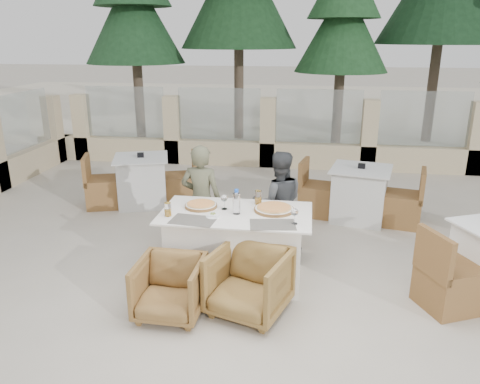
# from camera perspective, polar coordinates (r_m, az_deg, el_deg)

# --- Properties ---
(ground) EXTENTS (80.00, 80.00, 0.00)m
(ground) POSITION_cam_1_polar(r_m,az_deg,el_deg) (5.29, -1.50, -10.34)
(ground) COLOR #BBB19F
(ground) RESTS_ON ground
(sand_patch) EXTENTS (30.00, 16.00, 0.01)m
(sand_patch) POSITION_cam_1_polar(r_m,az_deg,el_deg) (18.76, 5.95, 10.49)
(sand_patch) COLOR beige
(sand_patch) RESTS_ON ground
(perimeter_wall_far) EXTENTS (10.00, 0.34, 1.60)m
(perimeter_wall_far) POSITION_cam_1_polar(r_m,az_deg,el_deg) (9.56, 3.42, 7.84)
(perimeter_wall_far) COLOR beige
(perimeter_wall_far) RESTS_ON ground
(pine_far_left) EXTENTS (2.42, 2.42, 5.50)m
(pine_far_left) POSITION_cam_1_polar(r_m,az_deg,el_deg) (12.35, -12.74, 18.91)
(pine_far_left) COLOR #1D4322
(pine_far_left) RESTS_ON ground
(pine_mid_left) EXTENTS (2.86, 2.86, 6.50)m
(pine_mid_left) POSITION_cam_1_polar(r_m,az_deg,el_deg) (12.22, -0.15, 21.69)
(pine_mid_left) COLOR #1B3F1F
(pine_mid_left) RESTS_ON ground
(pine_centre) EXTENTS (2.20, 2.20, 5.00)m
(pine_centre) POSITION_cam_1_polar(r_m,az_deg,el_deg) (11.79, 12.35, 17.76)
(pine_centre) COLOR #214E26
(pine_centre) RESTS_ON ground
(dining_table) EXTENTS (1.60, 0.90, 0.77)m
(dining_table) POSITION_cam_1_polar(r_m,az_deg,el_deg) (5.11, -0.49, -6.54)
(dining_table) COLOR white
(dining_table) RESTS_ON ground
(placemat_near_left) EXTENTS (0.48, 0.34, 0.00)m
(placemat_near_left) POSITION_cam_1_polar(r_m,az_deg,el_deg) (4.78, -5.73, -3.44)
(placemat_near_left) COLOR #605B52
(placemat_near_left) RESTS_ON dining_table
(placemat_near_right) EXTENTS (0.49, 0.36, 0.00)m
(placemat_near_right) POSITION_cam_1_polar(r_m,az_deg,el_deg) (4.66, 4.00, -3.97)
(placemat_near_right) COLOR #625D54
(placemat_near_right) RESTS_ON dining_table
(pizza_left) EXTENTS (0.36, 0.36, 0.05)m
(pizza_left) POSITION_cam_1_polar(r_m,az_deg,el_deg) (5.13, -4.78, -1.61)
(pizza_left) COLOR orange
(pizza_left) RESTS_ON dining_table
(pizza_right) EXTENTS (0.50, 0.50, 0.06)m
(pizza_right) POSITION_cam_1_polar(r_m,az_deg,el_deg) (5.01, 4.17, -2.01)
(pizza_right) COLOR #CA531B
(pizza_right) RESTS_ON dining_table
(water_bottle) EXTENTS (0.09, 0.09, 0.27)m
(water_bottle) POSITION_cam_1_polar(r_m,az_deg,el_deg) (4.88, -0.43, -1.17)
(water_bottle) COLOR #A0C1D2
(water_bottle) RESTS_ON dining_table
(wine_glass_centre) EXTENTS (0.09, 0.09, 0.18)m
(wine_glass_centre) POSITION_cam_1_polar(r_m,az_deg,el_deg) (5.03, -1.93, -1.12)
(wine_glass_centre) COLOR white
(wine_glass_centre) RESTS_ON dining_table
(wine_glass_corner) EXTENTS (0.09, 0.09, 0.18)m
(wine_glass_corner) POSITION_cam_1_polar(r_m,az_deg,el_deg) (4.66, 6.67, -2.84)
(wine_glass_corner) COLOR silver
(wine_glass_corner) RESTS_ON dining_table
(beer_glass_left) EXTENTS (0.07, 0.07, 0.14)m
(beer_glass_left) POSITION_cam_1_polar(r_m,az_deg,el_deg) (4.90, -8.80, -2.11)
(beer_glass_left) COLOR gold
(beer_glass_left) RESTS_ON dining_table
(beer_glass_right) EXTENTS (0.10, 0.10, 0.16)m
(beer_glass_right) POSITION_cam_1_polar(r_m,az_deg,el_deg) (5.18, 2.24, -0.69)
(beer_glass_right) COLOR orange
(beer_glass_right) RESTS_ON dining_table
(olive_dish) EXTENTS (0.12, 0.12, 0.04)m
(olive_dish) POSITION_cam_1_polar(r_m,az_deg,el_deg) (4.84, -3.31, -2.81)
(olive_dish) COLOR white
(olive_dish) RESTS_ON dining_table
(armchair_far_left) EXTENTS (0.80, 0.81, 0.60)m
(armchair_far_left) POSITION_cam_1_polar(r_m,az_deg,el_deg) (5.88, -4.60, -4.05)
(armchair_far_left) COLOR brown
(armchair_far_left) RESTS_ON ground
(armchair_far_right) EXTENTS (0.64, 0.65, 0.56)m
(armchair_far_right) POSITION_cam_1_polar(r_m,az_deg,el_deg) (5.86, 3.55, -4.35)
(armchair_far_right) COLOR olive
(armchair_far_right) RESTS_ON ground
(armchair_near_left) EXTENTS (0.62, 0.64, 0.57)m
(armchair_near_left) POSITION_cam_1_polar(r_m,az_deg,el_deg) (4.56, -8.55, -11.49)
(armchair_near_left) COLOR olive
(armchair_near_left) RESTS_ON ground
(armchair_near_right) EXTENTS (0.87, 0.88, 0.64)m
(armchair_near_right) POSITION_cam_1_polar(r_m,az_deg,el_deg) (4.53, 1.11, -10.95)
(armchair_near_right) COLOR olive
(armchair_near_right) RESTS_ON ground
(diner_left) EXTENTS (0.51, 0.35, 1.35)m
(diner_left) POSITION_cam_1_polar(r_m,az_deg,el_deg) (5.65, -4.73, -0.96)
(diner_left) COLOR #5B5C43
(diner_left) RESTS_ON ground
(diner_right) EXTENTS (0.71, 0.60, 1.28)m
(diner_right) POSITION_cam_1_polar(r_m,az_deg,el_deg) (5.63, 4.70, -1.40)
(diner_right) COLOR #3E4144
(diner_right) RESTS_ON ground
(bg_table_a) EXTENTS (1.81, 1.28, 0.77)m
(bg_table_a) POSITION_cam_1_polar(r_m,az_deg,el_deg) (7.53, -11.82, 1.33)
(bg_table_a) COLOR silver
(bg_table_a) RESTS_ON ground
(bg_table_b) EXTENTS (1.77, 1.14, 0.77)m
(bg_table_b) POSITION_cam_1_polar(r_m,az_deg,el_deg) (6.97, 14.34, -0.24)
(bg_table_b) COLOR silver
(bg_table_b) RESTS_ON ground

